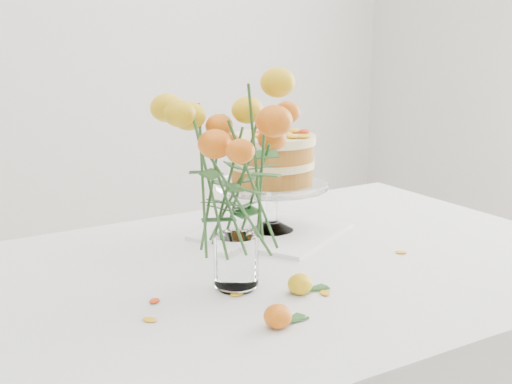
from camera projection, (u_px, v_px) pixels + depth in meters
table at (263, 305)px, 1.46m from camera, size 1.43×0.93×0.76m
napkin at (272, 232)px, 1.66m from camera, size 0.39×0.39×0.01m
cake_stand at (272, 164)px, 1.63m from camera, size 0.26×0.26×0.23m
rose_vase at (235, 160)px, 1.27m from camera, size 0.31×0.31×0.42m
loose_rose_near at (300, 284)px, 1.30m from camera, size 0.08×0.05×0.04m
loose_rose_far at (278, 316)px, 1.16m from camera, size 0.08×0.05×0.04m
stray_petal_a at (237, 294)px, 1.29m from camera, size 0.03×0.02×0.00m
stray_petal_b at (295, 291)px, 1.31m from camera, size 0.03×0.02×0.00m
stray_petal_c at (325, 293)px, 1.30m from camera, size 0.03×0.02×0.00m
stray_petal_d at (155, 301)px, 1.26m from camera, size 0.03×0.02×0.00m
stray_petal_e at (150, 320)px, 1.19m from camera, size 0.03×0.02×0.00m
stray_petal_f at (401, 252)px, 1.53m from camera, size 0.03×0.02×0.00m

